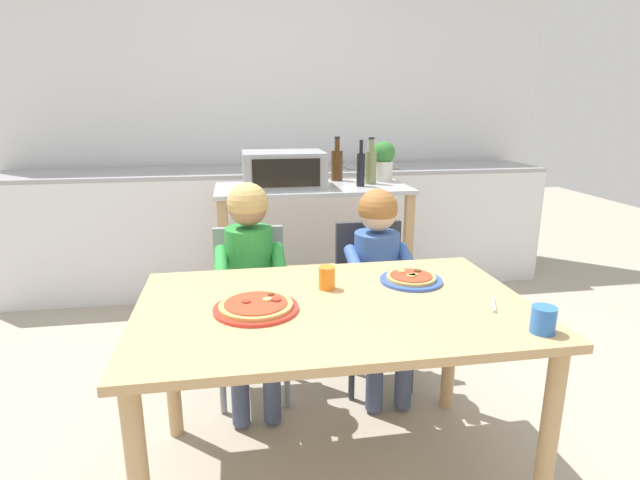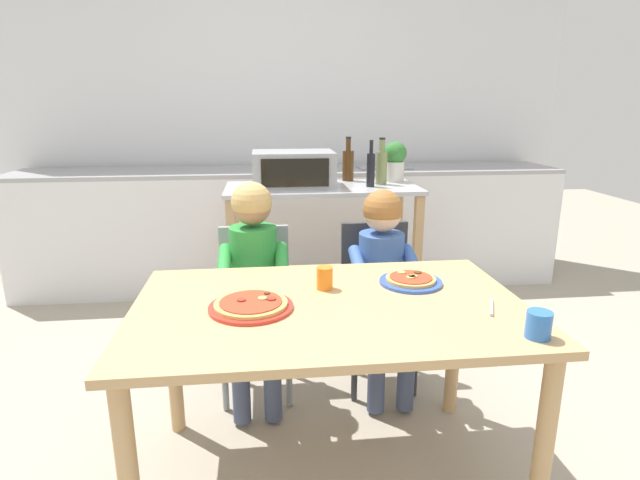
{
  "view_description": "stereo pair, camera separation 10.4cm",
  "coord_description": "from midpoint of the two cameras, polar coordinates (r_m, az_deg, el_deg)",
  "views": [
    {
      "loc": [
        -0.33,
        -1.62,
        1.41
      ],
      "look_at": [
        0.0,
        0.3,
        0.88
      ],
      "focal_mm": 28.28,
      "sensor_mm": 36.0,
      "label": 1
    },
    {
      "loc": [
        -0.22,
        -1.64,
        1.41
      ],
      "look_at": [
        0.0,
        0.3,
        0.88
      ],
      "focal_mm": 28.28,
      "sensor_mm": 36.0,
      "label": 2
    }
  ],
  "objects": [
    {
      "name": "drinking_cup_blue",
      "position": [
        1.68,
        22.33,
        -8.37
      ],
      "size": [
        0.08,
        0.08,
        0.08
      ],
      "primitive_type": "cylinder",
      "color": "blue",
      "rests_on": "dining_table"
    },
    {
      "name": "child_in_blue_striped_shirt",
      "position": [
        2.43,
        5.55,
        -3.0
      ],
      "size": [
        0.32,
        0.42,
        1.0
      ],
      "color": "#424C6B",
      "rests_on": "ground"
    },
    {
      "name": "ground_plane",
      "position": [
        3.03,
        -3.4,
        -12.48
      ],
      "size": [
        10.4,
        10.4,
        0.0
      ],
      "primitive_type": "plane",
      "color": "#A89E8C"
    },
    {
      "name": "serving_spoon",
      "position": [
        1.85,
        17.55,
        -6.92
      ],
      "size": [
        0.07,
        0.13,
        0.01
      ],
      "primitive_type": "cylinder",
      "rotation": [
        0.0,
        1.57,
        1.14
      ],
      "color": "#B7BABF",
      "rests_on": "dining_table"
    },
    {
      "name": "child_in_green_shirt",
      "position": [
        2.34,
        -9.15,
        -3.33
      ],
      "size": [
        0.32,
        0.42,
        1.04
      ],
      "color": "#424C6B",
      "rests_on": "ground"
    },
    {
      "name": "bottle_clear_vinegar",
      "position": [
        3.2,
        4.85,
        8.4
      ],
      "size": [
        0.07,
        0.07,
        0.29
      ],
      "color": "olive",
      "rests_on": "kitchen_island_cart"
    },
    {
      "name": "potted_herb_plant",
      "position": [
        3.33,
        6.3,
        9.03
      ],
      "size": [
        0.15,
        0.15,
        0.26
      ],
      "color": "beige",
      "rests_on": "kitchen_island_cart"
    },
    {
      "name": "pizza_plate_red_rimmed",
      "position": [
        1.74,
        -8.96,
        -7.48
      ],
      "size": [
        0.29,
        0.29,
        0.03
      ],
      "color": "red",
      "rests_on": "dining_table"
    },
    {
      "name": "dining_chair_right",
      "position": [
        2.6,
        4.76,
        -5.73
      ],
      "size": [
        0.36,
        0.36,
        0.81
      ],
      "color": "#333338",
      "rests_on": "ground"
    },
    {
      "name": "kitchen_island_cart",
      "position": [
        3.17,
        -1.78,
        0.68
      ],
      "size": [
        1.18,
        0.53,
        0.91
      ],
      "color": "#B7BABF",
      "rests_on": "ground"
    },
    {
      "name": "drinking_cup_orange",
      "position": [
        1.9,
        -0.85,
        -4.32
      ],
      "size": [
        0.06,
        0.06,
        0.09
      ],
      "primitive_type": "cylinder",
      "color": "orange",
      "rests_on": "dining_table"
    },
    {
      "name": "bottle_squat_spirits",
      "position": [
        3.09,
        3.67,
        8.11
      ],
      "size": [
        0.05,
        0.05,
        0.28
      ],
      "color": "black",
      "rests_on": "kitchen_island_cart"
    },
    {
      "name": "dining_chair_left",
      "position": [
        2.51,
        -9.0,
        -6.61
      ],
      "size": [
        0.36,
        0.36,
        0.81
      ],
      "color": "gray",
      "rests_on": "ground"
    },
    {
      "name": "kitchen_counter",
      "position": [
        4.0,
        -5.4,
        1.47
      ],
      "size": [
        4.14,
        0.6,
        1.12
      ],
      "color": "silver",
      "rests_on": "ground"
    },
    {
      "name": "back_wall_tiled",
      "position": [
        4.3,
        -6.15,
        14.39
      ],
      "size": [
        4.61,
        0.12,
        2.7
      ],
      "color": "silver",
      "rests_on": "ground"
    },
    {
      "name": "pizza_plate_blue_rimmed",
      "position": [
        2.01,
        8.81,
        -4.37
      ],
      "size": [
        0.24,
        0.24,
        0.03
      ],
      "color": "#3356B7",
      "rests_on": "dining_table"
    },
    {
      "name": "dining_table",
      "position": [
        1.82,
        -0.06,
        -9.91
      ],
      "size": [
        1.37,
        0.87,
        0.73
      ],
      "color": "tan",
      "rests_on": "ground"
    },
    {
      "name": "bottle_tall_green_wine",
      "position": [
        3.33,
        1.03,
        8.61
      ],
      "size": [
        0.07,
        0.07,
        0.28
      ],
      "color": "#4C2D14",
      "rests_on": "kitchen_island_cart"
    },
    {
      "name": "toaster_oven",
      "position": [
        3.08,
        -5.13,
        7.98
      ],
      "size": [
        0.49,
        0.36,
        0.21
      ],
      "color": "#999BA0",
      "rests_on": "kitchen_island_cart"
    }
  ]
}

